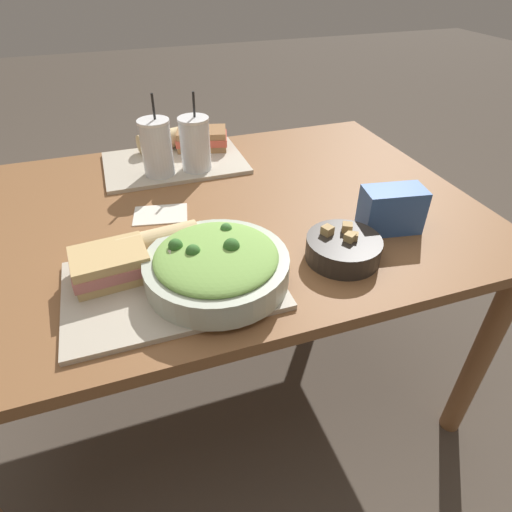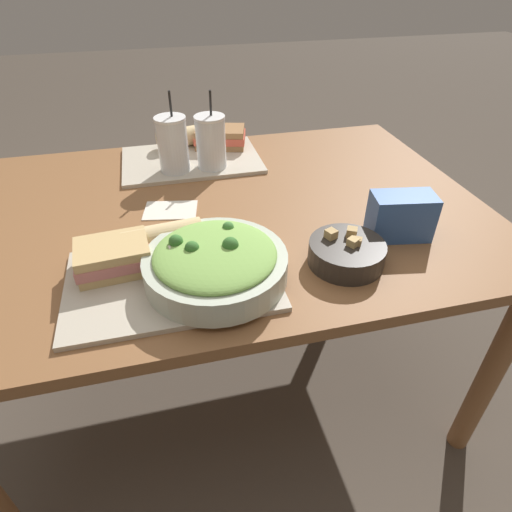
% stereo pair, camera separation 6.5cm
% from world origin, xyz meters
% --- Properties ---
extents(ground_plane, '(12.00, 12.00, 0.00)m').
position_xyz_m(ground_plane, '(0.00, 0.00, 0.00)').
color(ground_plane, '#4C4238').
extents(dining_table, '(1.39, 0.99, 0.70)m').
position_xyz_m(dining_table, '(0.00, 0.00, 0.62)').
color(dining_table, brown).
rests_on(dining_table, ground_plane).
extents(tray_near, '(0.44, 0.29, 0.01)m').
position_xyz_m(tray_near, '(-0.17, -0.29, 0.71)').
color(tray_near, '#BCB29E').
rests_on(tray_near, dining_table).
extents(tray_far, '(0.44, 0.29, 0.01)m').
position_xyz_m(tray_far, '(-0.06, 0.32, 0.71)').
color(tray_far, '#BCB29E').
rests_on(tray_far, dining_table).
extents(salad_bowl, '(0.30, 0.30, 0.10)m').
position_xyz_m(salad_bowl, '(-0.08, -0.31, 0.75)').
color(salad_bowl, beige).
rests_on(salad_bowl, tray_near).
extents(soup_bowl, '(0.17, 0.17, 0.07)m').
position_xyz_m(soup_bowl, '(0.21, -0.31, 0.73)').
color(soup_bowl, '#2D2823').
rests_on(soup_bowl, dining_table).
extents(sandwich_near, '(0.17, 0.13, 0.06)m').
position_xyz_m(sandwich_near, '(-0.28, -0.23, 0.74)').
color(sandwich_near, tan).
rests_on(sandwich_near, tray_near).
extents(baguette_near, '(0.18, 0.08, 0.06)m').
position_xyz_m(baguette_near, '(-0.17, -0.18, 0.74)').
color(baguette_near, '#DBBC84').
rests_on(baguette_near, tray_near).
extents(sandwich_far, '(0.19, 0.15, 0.06)m').
position_xyz_m(sandwich_far, '(0.05, 0.39, 0.74)').
color(sandwich_far, olive).
rests_on(sandwich_far, tray_far).
extents(baguette_far, '(0.19, 0.11, 0.06)m').
position_xyz_m(baguette_far, '(-0.07, 0.43, 0.74)').
color(baguette_far, '#DBBC84').
rests_on(baguette_far, tray_far).
extents(drink_cup_dark, '(0.09, 0.09, 0.24)m').
position_xyz_m(drink_cup_dark, '(-0.11, 0.24, 0.79)').
color(drink_cup_dark, silver).
rests_on(drink_cup_dark, tray_far).
extents(drink_cup_red, '(0.09, 0.09, 0.23)m').
position_xyz_m(drink_cup_red, '(-0.00, 0.24, 0.79)').
color(drink_cup_red, silver).
rests_on(drink_cup_red, tray_far).
extents(chip_bag, '(0.16, 0.10, 0.11)m').
position_xyz_m(chip_bag, '(0.38, -0.24, 0.76)').
color(chip_bag, '#335BA3').
rests_on(chip_bag, dining_table).
extents(napkin_folded, '(0.15, 0.12, 0.00)m').
position_xyz_m(napkin_folded, '(-0.15, 0.01, 0.70)').
color(napkin_folded, silver).
rests_on(napkin_folded, dining_table).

